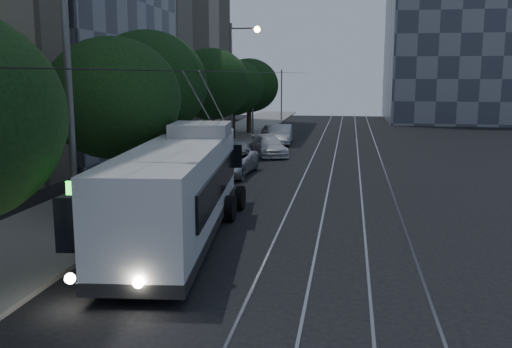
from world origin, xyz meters
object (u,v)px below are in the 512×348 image
Objects in this scene: trolleybus at (180,189)px; streetlamp_far at (236,74)px; car_white_a at (239,151)px; car_white_c at (281,135)px; streetlamp_near at (81,64)px; pickup_silver at (228,162)px; car_white_b at (269,146)px; car_white_d at (273,133)px.

trolleybus is 1.37× the size of streetlamp_far.
car_white_a is 9.20m from car_white_c.
streetlamp_far reaches higher than car_white_a.
pickup_silver is at bearing 86.35° from streetlamp_near.
car_white_b is (1.14, 7.84, -0.08)m from pickup_silver.
pickup_silver is 0.56× the size of streetlamp_near.
trolleybus is at bearing -83.62° from streetlamp_far.
streetlamp_near is (-1.89, -2.85, 4.06)m from trolleybus.
car_white_d is (0.35, 16.00, -0.01)m from pickup_silver.
trolleybus is 17.70m from car_white_a.
car_white_c is at bearing 85.94° from streetlamp_near.
car_white_a is at bearing -76.92° from streetlamp_far.
pickup_silver is at bearing -108.06° from car_white_d.
streetlamp_far is (-2.70, -4.32, 4.73)m from car_white_c.
streetlamp_near reaches higher than car_white_b.
trolleybus is 26.69m from car_white_c.
pickup_silver is 16.00m from car_white_d.
car_white_c is at bearing -78.08° from car_white_d.
streetlamp_near is (-2.09, -22.81, 5.09)m from car_white_b.
pickup_silver is 0.59× the size of streetlamp_far.
trolleybus reaches higher than pickup_silver.
pickup_silver reaches higher than car_white_a.
streetlamp_near is (-1.30, -30.97, 5.02)m from car_white_d.
streetlamp_near is (-0.49, -20.47, 5.14)m from car_white_a.
pickup_silver is 11.39m from streetlamp_far.
pickup_silver is 1.17× the size of car_white_b.
streetlamp_near is 25.21m from streetlamp_far.
car_white_c is at bearing 89.34° from pickup_silver.
car_white_a is at bearing 88.62° from streetlamp_near.
streetlamp_far is at bearing -125.13° from car_white_d.
streetlamp_near reaches higher than pickup_silver.
trolleybus is 2.87× the size of car_white_d.
car_white_b is 8.20m from car_white_d.
pickup_silver is at bearing -94.14° from car_white_a.
pickup_silver is 14.60m from car_white_c.
streetlamp_far reaches higher than pickup_silver.
car_white_a is 0.84× the size of car_white_d.
trolleybus is 5.31m from streetlamp_near.
streetlamp_far is at bearing -125.61° from car_white_c.
car_white_d is at bearing 85.22° from trolleybus.
car_white_b is 6.02m from streetlamp_far.
pickup_silver is 1.47× the size of car_white_a.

